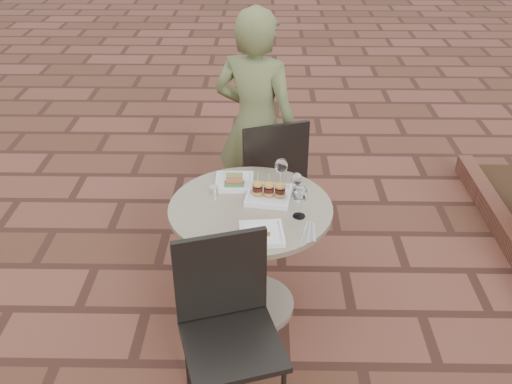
{
  "coord_description": "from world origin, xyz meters",
  "views": [
    {
      "loc": [
        -0.12,
        -2.58,
        2.41
      ],
      "look_at": [
        -0.17,
        0.05,
        0.82
      ],
      "focal_mm": 40.0,
      "sensor_mm": 36.0,
      "label": 1
    }
  ],
  "objects_px": {
    "diner": "(256,127)",
    "plate_salmon": "(234,181)",
    "plate_sliders": "(269,192)",
    "chair_near": "(227,315)",
    "cafe_table": "(251,242)",
    "chair_far": "(270,171)",
    "plate_tuna": "(262,234)"
  },
  "relations": [
    {
      "from": "plate_salmon",
      "to": "plate_tuna",
      "type": "bearing_deg",
      "value": -72.59
    },
    {
      "from": "diner",
      "to": "plate_tuna",
      "type": "height_order",
      "value": "diner"
    },
    {
      "from": "cafe_table",
      "to": "chair_near",
      "type": "bearing_deg",
      "value": -98.16
    },
    {
      "from": "chair_near",
      "to": "diner",
      "type": "distance_m",
      "value": 1.56
    },
    {
      "from": "cafe_table",
      "to": "chair_far",
      "type": "relative_size",
      "value": 0.97
    },
    {
      "from": "diner",
      "to": "plate_tuna",
      "type": "relative_size",
      "value": 6.7
    },
    {
      "from": "plate_tuna",
      "to": "plate_salmon",
      "type": "bearing_deg",
      "value": 107.41
    },
    {
      "from": "plate_salmon",
      "to": "plate_sliders",
      "type": "relative_size",
      "value": 0.81
    },
    {
      "from": "diner",
      "to": "plate_salmon",
      "type": "bearing_deg",
      "value": 101.66
    },
    {
      "from": "plate_salmon",
      "to": "plate_sliders",
      "type": "distance_m",
      "value": 0.25
    },
    {
      "from": "chair_far",
      "to": "chair_near",
      "type": "distance_m",
      "value": 1.4
    },
    {
      "from": "plate_sliders",
      "to": "chair_near",
      "type": "bearing_deg",
      "value": -104.54
    },
    {
      "from": "plate_salmon",
      "to": "plate_sliders",
      "type": "height_order",
      "value": "plate_sliders"
    },
    {
      "from": "cafe_table",
      "to": "plate_sliders",
      "type": "bearing_deg",
      "value": 42.16
    },
    {
      "from": "cafe_table",
      "to": "chair_far",
      "type": "height_order",
      "value": "chair_far"
    },
    {
      "from": "diner",
      "to": "plate_tuna",
      "type": "distance_m",
      "value": 1.16
    },
    {
      "from": "chair_far",
      "to": "plate_salmon",
      "type": "height_order",
      "value": "chair_far"
    },
    {
      "from": "diner",
      "to": "cafe_table",
      "type": "bearing_deg",
      "value": 110.8
    },
    {
      "from": "plate_tuna",
      "to": "chair_far",
      "type": "bearing_deg",
      "value": 87.18
    },
    {
      "from": "cafe_table",
      "to": "plate_sliders",
      "type": "distance_m",
      "value": 0.31
    },
    {
      "from": "chair_near",
      "to": "plate_tuna",
      "type": "relative_size",
      "value": 3.88
    },
    {
      "from": "diner",
      "to": "plate_sliders",
      "type": "relative_size",
      "value": 5.86
    },
    {
      "from": "plate_salmon",
      "to": "chair_far",
      "type": "bearing_deg",
      "value": 66.6
    },
    {
      "from": "diner",
      "to": "plate_salmon",
      "type": "relative_size",
      "value": 7.23
    },
    {
      "from": "cafe_table",
      "to": "plate_sliders",
      "type": "height_order",
      "value": "plate_sliders"
    },
    {
      "from": "cafe_table",
      "to": "plate_salmon",
      "type": "relative_size",
      "value": 4.05
    },
    {
      "from": "chair_far",
      "to": "chair_near",
      "type": "bearing_deg",
      "value": 62.02
    },
    {
      "from": "chair_far",
      "to": "diner",
      "type": "xyz_separation_m",
      "value": [
        -0.1,
        0.15,
        0.25
      ]
    },
    {
      "from": "diner",
      "to": "plate_sliders",
      "type": "distance_m",
      "value": 0.79
    },
    {
      "from": "chair_far",
      "to": "plate_tuna",
      "type": "distance_m",
      "value": 1.03
    },
    {
      "from": "chair_near",
      "to": "plate_sliders",
      "type": "relative_size",
      "value": 3.39
    },
    {
      "from": "plate_salmon",
      "to": "plate_sliders",
      "type": "bearing_deg",
      "value": -36.51
    }
  ]
}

